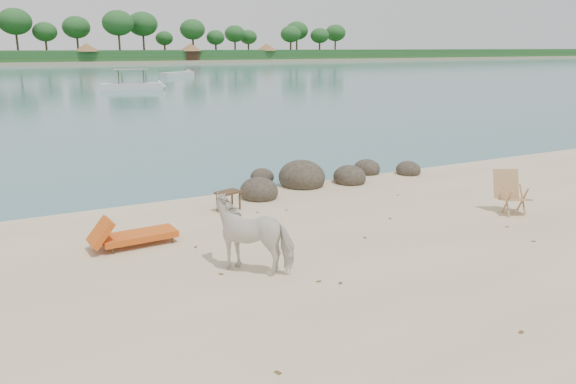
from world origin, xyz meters
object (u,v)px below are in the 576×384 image
Objects in this scene: boulders at (315,179)px; side_table at (229,202)px; deck_chair at (516,194)px; cow at (254,235)px; lounge_chair at (139,233)px.

side_table is at bearing -157.19° from boulders.
cow is at bearing -152.22° from deck_chair.
lounge_chair is 8.78m from deck_chair.
boulders is 10.54× the size of side_table.
boulders is 6.47m from lounge_chair.
side_table is 6.93m from deck_chair.
boulders is 3.55m from side_table.
cow reaches higher than side_table.
cow is at bearing -58.40° from lounge_chair.
lounge_chair is (-2.54, -1.45, 0.04)m from side_table.
lounge_chair is at bearing -168.77° from side_table.
deck_chair is at bearing -48.55° from side_table.
lounge_chair is (-5.82, -2.82, 0.09)m from boulders.
cow is at bearing -123.42° from side_table.
lounge_chair is 1.81× the size of deck_chair.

